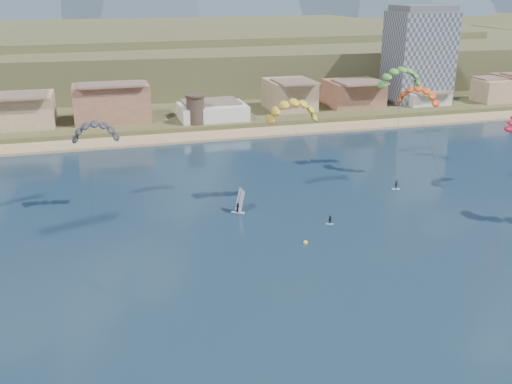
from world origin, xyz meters
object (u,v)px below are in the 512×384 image
watchtower (196,109)px  kitesurfer_green (400,75)px  windsurfer (239,205)px  apartment_tower (419,55)px  kitesurfer_yellow (293,107)px  buoy (305,243)px

watchtower → kitesurfer_green: (36.99, -49.58, 15.32)m
kitesurfer_green → windsurfer: (-40.71, -16.01, -20.25)m
apartment_tower → kitesurfer_green: size_ratio=1.25×
kitesurfer_yellow → kitesurfer_green: (29.81, 14.41, 2.65)m
watchtower → kitesurfer_green: kitesurfer_green is taller
watchtower → windsurfer: 65.89m
kitesurfer_green → buoy: size_ratio=33.41×
kitesurfer_green → buoy: 51.11m
kitesurfer_yellow → kitesurfer_green: 33.22m
kitesurfer_yellow → kitesurfer_green: size_ratio=0.89×
watchtower → apartment_tower: bearing=9.9°
watchtower → kitesurfer_yellow: kitesurfer_yellow is taller
watchtower → kitesurfer_yellow: 65.64m
watchtower → kitesurfer_green: bearing=-53.3°
kitesurfer_yellow → buoy: size_ratio=29.64×
kitesurfer_yellow → kitesurfer_green: bearing=25.8°
apartment_tower → watchtower: (-80.00, -14.00, -11.45)m
apartment_tower → kitesurfer_yellow: 106.71m
kitesurfer_green → apartment_tower: bearing=55.9°
buoy → kitesurfer_yellow: bearing=78.4°
watchtower → kitesurfer_yellow: bearing=-83.6°
apartment_tower → windsurfer: size_ratio=7.06×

